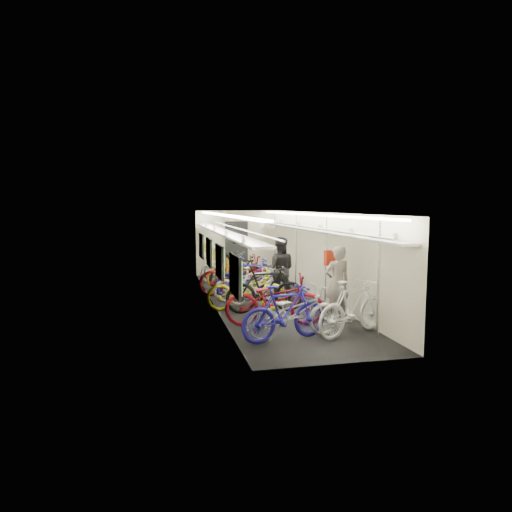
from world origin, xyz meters
name	(u,v)px	position (x,y,z in m)	size (l,w,h in m)	color
train_car_shell	(250,239)	(-0.36, 0.71, 1.66)	(10.00, 10.00, 10.00)	black
bicycle_0	(294,313)	(-0.34, -3.46, 0.52)	(0.69, 1.97, 1.03)	#B3B5B8
bicycle_1	(285,313)	(-0.56, -3.54, 0.55)	(0.51, 1.82, 1.10)	#21199B
bicycle_2	(275,300)	(-0.47, -2.44, 0.56)	(0.75, 2.14, 1.12)	maroon
bicycle_3	(265,289)	(-0.38, -1.22, 0.58)	(0.55, 1.95, 1.17)	black
bicycle_4	(246,290)	(-0.78, -0.88, 0.52)	(0.69, 1.96, 1.03)	yellow
bicycle_5	(257,285)	(-0.38, -0.24, 0.50)	(0.47, 1.67, 1.01)	#BDBDBF
bicycle_6	(247,283)	(-0.56, 0.23, 0.48)	(0.64, 1.84, 0.97)	#ABABB0
bicycle_7	(250,278)	(-0.40, 0.49, 0.58)	(0.55, 1.94, 1.16)	navy
bicycle_8	(237,275)	(-0.67, 1.10, 0.58)	(0.77, 2.21, 1.16)	maroon
bicycle_9	(239,272)	(-0.47, 1.83, 0.56)	(0.52, 1.85, 1.11)	black
bicycle_10	(236,273)	(-0.52, 2.14, 0.49)	(0.65, 1.85, 0.97)	#C58612
bicycle_11	(353,308)	(0.85, -3.51, 0.57)	(0.54, 1.90, 1.14)	white
bicycle_12	(226,267)	(-0.61, 3.65, 0.48)	(0.64, 1.82, 0.96)	slate
bicycle_14	(228,265)	(-0.48, 3.98, 0.49)	(0.65, 1.85, 0.97)	slate
passenger_near	(337,283)	(1.05, -2.23, 0.85)	(0.62, 0.40, 1.69)	gray
passenger_mid	(280,269)	(0.29, -0.06, 0.88)	(0.85, 0.66, 1.75)	black
backpack	(330,258)	(1.31, -1.10, 1.28)	(0.26, 0.14, 0.38)	red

